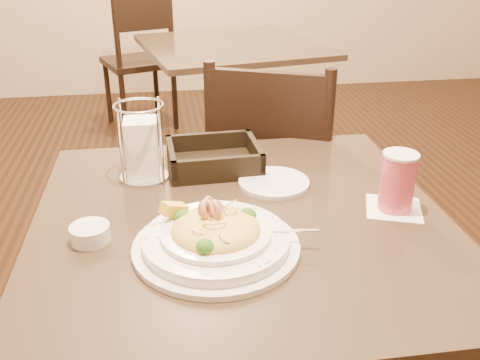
{
  "coord_description": "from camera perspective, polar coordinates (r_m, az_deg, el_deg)",
  "views": [
    {
      "loc": [
        -0.15,
        -1.01,
        1.3
      ],
      "look_at": [
        0.0,
        0.02,
        0.8
      ],
      "focal_mm": 40.0,
      "sensor_mm": 36.0,
      "label": 1
    }
  ],
  "objects": [
    {
      "name": "pasta_bowl",
      "position": [
        1.05,
        -2.61,
        -6.02
      ],
      "size": [
        0.36,
        0.33,
        0.11
      ],
      "rotation": [
        0.0,
        0.0,
        -0.4
      ],
      "color": "white",
      "rests_on": "main_table"
    },
    {
      "name": "drink_glass",
      "position": [
        1.22,
        16.44,
        -0.23
      ],
      "size": [
        0.15,
        0.15,
        0.14
      ],
      "rotation": [
        0.0,
        0.0,
        -0.34
      ],
      "color": "white",
      "rests_on": "main_table"
    },
    {
      "name": "main_table",
      "position": [
        1.3,
        0.13,
        -12.64
      ],
      "size": [
        0.9,
        0.9,
        0.72
      ],
      "color": "black",
      "rests_on": "ground"
    },
    {
      "name": "dining_chair_far",
      "position": [
        3.71,
        -10.62,
        12.8
      ],
      "size": [
        0.54,
        0.54,
        0.93
      ],
      "rotation": [
        0.0,
        0.0,
        3.49
      ],
      "color": "black",
      "rests_on": "ground"
    },
    {
      "name": "dining_chair_near",
      "position": [
        1.84,
        3.59,
        -0.11
      ],
      "size": [
        0.55,
        0.55,
        0.93
      ],
      "rotation": [
        0.0,
        0.0,
        2.74
      ],
      "color": "black",
      "rests_on": "ground"
    },
    {
      "name": "bread_basket",
      "position": [
        1.4,
        -2.8,
        2.15
      ],
      "size": [
        0.24,
        0.2,
        0.06
      ],
      "rotation": [
        0.0,
        0.0,
        0.05
      ],
      "color": "black",
      "rests_on": "main_table"
    },
    {
      "name": "napkin_caddy",
      "position": [
        1.34,
        -10.42,
        3.48
      ],
      "size": [
        0.12,
        0.12,
        0.2
      ],
      "rotation": [
        0.0,
        0.0,
        -0.01
      ],
      "color": "silver",
      "rests_on": "main_table"
    },
    {
      "name": "background_table",
      "position": [
        3.0,
        -0.88,
        10.12
      ],
      "size": [
        1.06,
        1.06,
        0.72
      ],
      "rotation": [
        0.0,
        0.0,
        0.2
      ],
      "color": "black",
      "rests_on": "ground"
    },
    {
      "name": "butter_ramekin",
      "position": [
        1.12,
        -15.69,
        -5.52
      ],
      "size": [
        0.09,
        0.09,
        0.03
      ],
      "primitive_type": "cylinder",
      "rotation": [
        0.0,
        0.0,
        -0.12
      ],
      "color": "white",
      "rests_on": "main_table"
    },
    {
      "name": "side_plate",
      "position": [
        1.31,
        3.63,
        -0.27
      ],
      "size": [
        0.2,
        0.2,
        0.01
      ],
      "primitive_type": "cylinder",
      "rotation": [
        0.0,
        0.0,
        0.16
      ],
      "color": "white",
      "rests_on": "main_table"
    }
  ]
}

